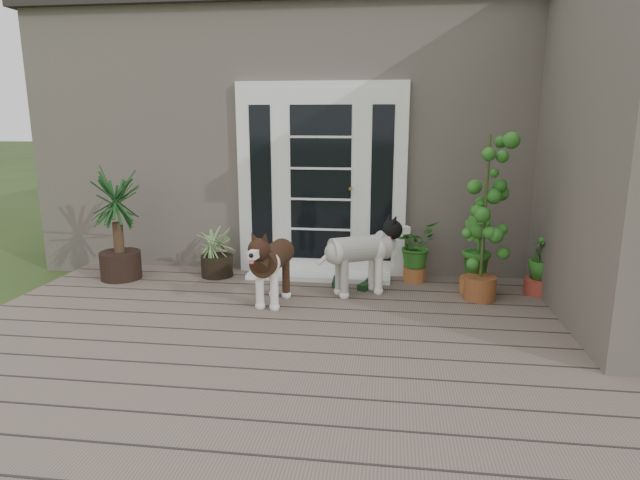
# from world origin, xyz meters

# --- Properties ---
(deck) EXTENTS (6.20, 4.60, 0.12)m
(deck) POSITION_xyz_m (0.00, 0.40, 0.06)
(deck) COLOR #6B5B4C
(deck) RESTS_ON ground
(house_main) EXTENTS (7.40, 4.00, 3.10)m
(house_main) POSITION_xyz_m (0.00, 4.65, 1.55)
(house_main) COLOR #665E54
(house_main) RESTS_ON ground
(roof_main) EXTENTS (7.60, 4.20, 0.20)m
(roof_main) POSITION_xyz_m (0.00, 4.65, 3.20)
(roof_main) COLOR #2D2826
(roof_main) RESTS_ON house_main
(door_unit) EXTENTS (1.90, 0.14, 2.15)m
(door_unit) POSITION_xyz_m (-0.20, 2.60, 1.19)
(door_unit) COLOR white
(door_unit) RESTS_ON deck
(door_step) EXTENTS (1.60, 0.40, 0.05)m
(door_step) POSITION_xyz_m (-0.20, 2.40, 0.14)
(door_step) COLOR white
(door_step) RESTS_ON deck
(brindle_dog) EXTENTS (0.44, 0.84, 0.67)m
(brindle_dog) POSITION_xyz_m (-0.52, 1.48, 0.45)
(brindle_dog) COLOR #3A2315
(brindle_dog) RESTS_ON deck
(white_dog) EXTENTS (0.90, 0.72, 0.69)m
(white_dog) POSITION_xyz_m (0.29, 1.87, 0.47)
(white_dog) COLOR white
(white_dog) RESTS_ON deck
(spider_plant) EXTENTS (0.79, 0.79, 0.64)m
(spider_plant) POSITION_xyz_m (-1.35, 2.30, 0.44)
(spider_plant) COLOR #9CB16D
(spider_plant) RESTS_ON deck
(yucca) EXTENTS (1.05, 1.05, 1.22)m
(yucca) POSITION_xyz_m (-2.39, 2.06, 0.73)
(yucca) COLOR black
(yucca) RESTS_ON deck
(herb_a) EXTENTS (0.64, 0.64, 0.59)m
(herb_a) POSITION_xyz_m (0.86, 2.40, 0.41)
(herb_a) COLOR #1B4D16
(herb_a) RESTS_ON deck
(herb_b) EXTENTS (0.52, 0.52, 0.59)m
(herb_b) POSITION_xyz_m (1.44, 2.08, 0.41)
(herb_b) COLOR #204C15
(herb_b) RESTS_ON deck
(herb_c) EXTENTS (0.39, 0.39, 0.49)m
(herb_c) POSITION_xyz_m (2.11, 2.12, 0.36)
(herb_c) COLOR #2C601B
(herb_c) RESTS_ON deck
(sapling) EXTENTS (0.62, 0.62, 1.67)m
(sapling) POSITION_xyz_m (1.48, 1.86, 0.95)
(sapling) COLOR #235C1A
(sapling) RESTS_ON deck
(clog_left) EXTENTS (0.13, 0.28, 0.08)m
(clog_left) POSITION_xyz_m (0.04, 2.13, 0.16)
(clog_left) COLOR black
(clog_left) RESTS_ON deck
(clog_right) EXTENTS (0.24, 0.31, 0.08)m
(clog_right) POSITION_xyz_m (0.35, 2.06, 0.16)
(clog_right) COLOR black
(clog_right) RESTS_ON deck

